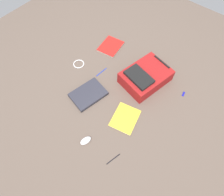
{
  "coord_description": "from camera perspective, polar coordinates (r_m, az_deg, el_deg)",
  "views": [
    {
      "loc": [
        0.6,
        -0.76,
        1.61
      ],
      "look_at": [
        0.02,
        -0.05,
        0.02
      ],
      "focal_mm": 30.5,
      "sensor_mm": 36.0,
      "label": 1
    }
  ],
  "objects": [
    {
      "name": "computer_mouse",
      "position": [
        1.68,
        -7.9,
        -12.53
      ],
      "size": [
        0.08,
        0.11,
        0.03
      ],
      "primitive_type": "ellipsoid",
      "rotation": [
        0.0,
        0.0,
        -0.26
      ],
      "color": "silver",
      "rests_on": "ground_plane"
    },
    {
      "name": "book_manual",
      "position": [
        1.75,
        3.93,
        -6.11
      ],
      "size": [
        0.27,
        0.3,
        0.02
      ],
      "color": "silver",
      "rests_on": "ground_plane"
    },
    {
      "name": "usb_stick",
      "position": [
        2.0,
        20.65,
        1.16
      ],
      "size": [
        0.03,
        0.06,
        0.01
      ],
      "primitive_type": "cube",
      "rotation": [
        0.0,
        0.0,
        0.17
      ],
      "color": "#191999",
      "rests_on": "ground_plane"
    },
    {
      "name": "pen_blue",
      "position": [
        2.03,
        -3.21,
        7.82
      ],
      "size": [
        0.02,
        0.15,
        0.01
      ],
      "primitive_type": "cylinder",
      "rotation": [
        1.57,
        0.0,
        -0.08
      ],
      "color": "#1933B2",
      "rests_on": "ground_plane"
    },
    {
      "name": "book_comic",
      "position": [
        2.27,
        -0.39,
        15.22
      ],
      "size": [
        0.26,
        0.3,
        0.02
      ],
      "color": "silver",
      "rests_on": "ground_plane"
    },
    {
      "name": "laptop",
      "position": [
        1.87,
        -7.13,
        1.18
      ],
      "size": [
        0.3,
        0.37,
        0.03
      ],
      "color": "#24242C",
      "rests_on": "ground_plane"
    },
    {
      "name": "ground_plane",
      "position": [
        1.88,
        0.38,
        1.05
      ],
      "size": [
        3.71,
        3.71,
        0.0
      ],
      "primitive_type": "plane",
      "color": "brown"
    },
    {
      "name": "cable_coil",
      "position": [
        2.13,
        -9.94,
        10.03
      ],
      "size": [
        0.12,
        0.12,
        0.01
      ],
      "primitive_type": "torus",
      "color": "silver",
      "rests_on": "ground_plane"
    },
    {
      "name": "backpack",
      "position": [
        1.93,
        9.92,
        6.29
      ],
      "size": [
        0.43,
        0.52,
        0.17
      ],
      "color": "maroon",
      "rests_on": "ground_plane"
    },
    {
      "name": "pen_black",
      "position": [
        1.64,
        0.37,
        -17.82
      ],
      "size": [
        0.04,
        0.14,
        0.01
      ],
      "primitive_type": "cylinder",
      "rotation": [
        1.57,
        0.0,
        -0.24
      ],
      "color": "black",
      "rests_on": "ground_plane"
    }
  ]
}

